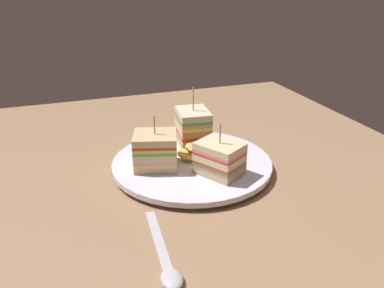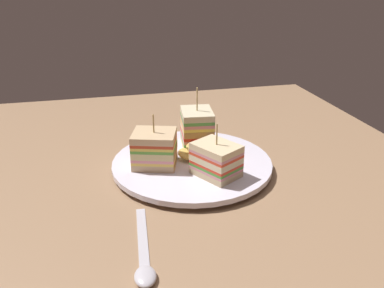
{
  "view_description": "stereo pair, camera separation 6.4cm",
  "coord_description": "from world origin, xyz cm",
  "views": [
    {
      "loc": [
        -55.55,
        19.78,
        30.61
      ],
      "look_at": [
        0.0,
        0.0,
        4.56
      ],
      "focal_mm": 37.07,
      "sensor_mm": 36.0,
      "label": 1
    },
    {
      "loc": [
        -57.37,
        13.61,
        30.61
      ],
      "look_at": [
        0.0,
        0.0,
        4.56
      ],
      "focal_mm": 37.07,
      "sensor_mm": 36.0,
      "label": 2
    }
  ],
  "objects": [
    {
      "name": "sandwich_wedge_1",
      "position": [
        5.69,
        -2.25,
        4.87
      ],
      "size": [
        7.29,
        5.99,
        10.75
      ],
      "rotation": [
        0.0,
        0.0,
        9.31
      ],
      "color": "#DFBC8A",
      "rests_on": "plate"
    },
    {
      "name": "sandwich_wedge_0",
      "position": [
        -5.62,
        -2.4,
        4.1
      ],
      "size": [
        8.37,
        7.8,
        8.39
      ],
      "rotation": [
        0.0,
        0.0,
        6.82
      ],
      "color": "#D5BA8D",
      "rests_on": "plate"
    },
    {
      "name": "sandwich_wedge_2",
      "position": [
        -0.02,
        6.11,
        4.35
      ],
      "size": [
        7.58,
        8.15,
        8.62
      ],
      "rotation": [
        0.0,
        0.0,
        10.7
      ],
      "color": "#D8B283",
      "rests_on": "plate"
    },
    {
      "name": "chip_pile",
      "position": [
        1.39,
        -1.2,
        2.99
      ],
      "size": [
        7.03,
        6.79,
        2.5
      ],
      "color": "#DBB457",
      "rests_on": "plate"
    },
    {
      "name": "spoon",
      "position": [
        -21.71,
        10.67,
        0.38
      ],
      "size": [
        15.54,
        2.96,
        1.0
      ],
      "rotation": [
        0.0,
        0.0,
        3.07
      ],
      "color": "silver",
      "rests_on": "ground_plane"
    },
    {
      "name": "plate",
      "position": [
        0.0,
        0.0,
        0.94
      ],
      "size": [
        26.35,
        26.35,
        1.56
      ],
      "color": "white",
      "rests_on": "ground_plane"
    },
    {
      "name": "ground_plane",
      "position": [
        0.0,
        0.0,
        -0.9
      ],
      "size": [
        90.01,
        83.15,
        1.8
      ],
      "primitive_type": "cube",
      "color": "#9A7655"
    }
  ]
}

